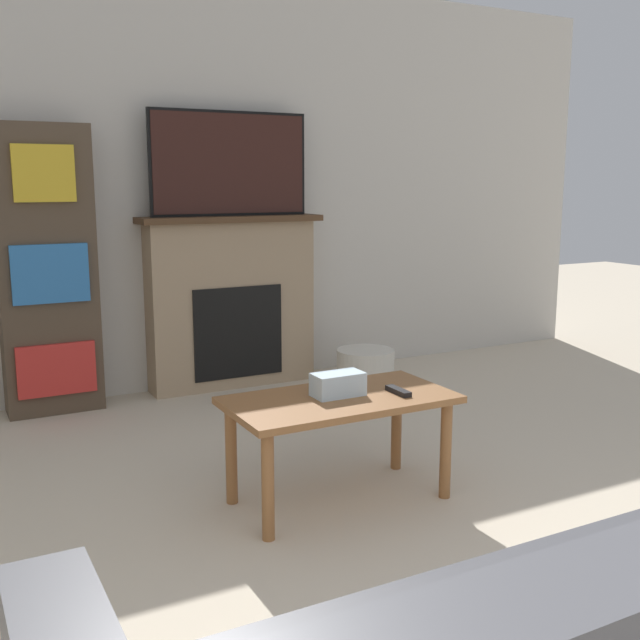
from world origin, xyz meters
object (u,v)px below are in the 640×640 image
(coffee_table, at_px, (340,412))
(fireplace, at_px, (232,301))
(tv, at_px, (230,164))
(bookshelf, at_px, (47,272))
(storage_basket, at_px, (365,366))

(coffee_table, bearing_deg, fireplace, 81.79)
(fireplace, height_order, tv, tv)
(bookshelf, bearing_deg, tv, 0.20)
(tv, xyz_separation_m, storage_basket, (0.83, -0.36, -1.37))
(fireplace, relative_size, coffee_table, 1.27)
(coffee_table, xyz_separation_m, storage_basket, (1.11, 1.60, -0.28))
(tv, height_order, coffee_table, tv)
(tv, relative_size, storage_basket, 2.69)
(fireplace, distance_m, storage_basket, 1.02)
(tv, distance_m, bookshelf, 1.33)
(coffee_table, bearing_deg, bookshelf, 114.28)
(fireplace, distance_m, coffee_table, 2.01)
(coffee_table, bearing_deg, tv, 81.70)
(fireplace, height_order, coffee_table, fireplace)
(fireplace, bearing_deg, bookshelf, -178.83)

